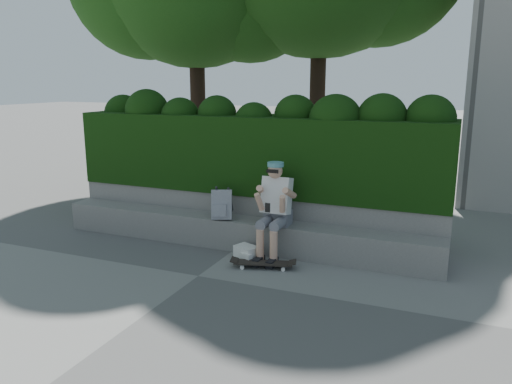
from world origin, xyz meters
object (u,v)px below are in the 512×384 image
at_px(skateboard, 263,263).
at_px(backpack_ground, 247,253).
at_px(backpack_plaid, 222,204).
at_px(person, 275,206).

height_order(skateboard, backpack_ground, backpack_ground).
bearing_deg(skateboard, backpack_plaid, 131.98).
xyz_separation_m(person, skateboard, (0.01, -0.48, -0.68)).
bearing_deg(person, skateboard, -88.22).
distance_m(skateboard, backpack_plaid, 1.22).
relative_size(skateboard, backpack_plaid, 1.83).
distance_m(person, backpack_plaid, 0.89).
bearing_deg(person, backpack_ground, -138.86).
xyz_separation_m(person, backpack_plaid, (-0.88, 0.08, -0.08)).
bearing_deg(backpack_ground, skateboard, -8.62).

